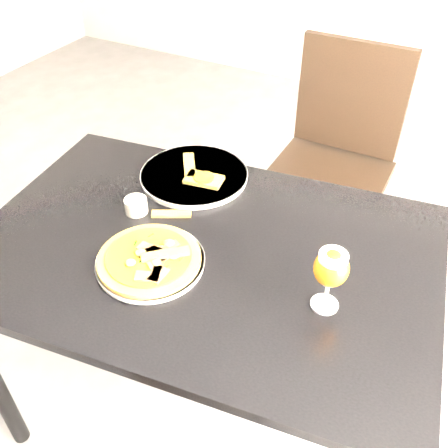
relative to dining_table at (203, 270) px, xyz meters
The scene contains 10 objects.
ground 0.79m from the dining_table, 139.59° to the right, with size 6.00×6.00×0.00m, color #5A5A5D.
dining_table is the anchor object (origin of this frame).
chair_far 0.91m from the dining_table, 84.14° to the left, with size 0.45×0.45×0.98m.
plate_main 0.17m from the dining_table, 124.48° to the right, with size 0.27×0.27×0.01m, color silver.
pizza 0.18m from the dining_table, 124.09° to the right, with size 0.26×0.26×0.03m.
plate_second 0.33m from the dining_table, 124.20° to the left, with size 0.33×0.33×0.02m, color silver.
crust_scraps 0.32m from the dining_table, 121.52° to the left, with size 0.19×0.15×0.02m.
loose_crust 0.18m from the dining_table, 153.11° to the left, with size 0.11×0.03×0.01m, color #8E5F22.
sauce_cup 0.26m from the dining_table, behind, with size 0.06×0.06×0.04m.
beer_glass 0.41m from the dining_table, ahead, with size 0.08×0.08×0.16m.
Camera 1 is at (0.82, -0.55, 1.63)m, focal length 40.00 mm.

